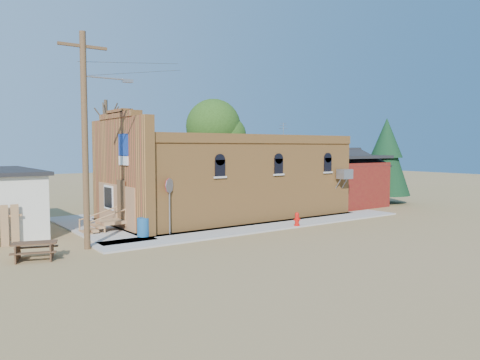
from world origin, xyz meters
TOP-DOWN VIEW (x-y plane):
  - ground at (0.00, 0.00)m, footprint 120.00×120.00m
  - sidewalk_south at (1.50, 0.90)m, footprint 19.00×2.20m
  - sidewalk_west at (-6.30, 6.00)m, footprint 2.60×10.00m
  - brick_bar at (1.64, 5.49)m, footprint 16.40×7.97m
  - red_shed at (11.50, 5.50)m, footprint 5.40×6.40m
  - utility_pole at (-8.14, 1.20)m, footprint 3.12×0.26m
  - tree_bare_near at (-3.00, 13.00)m, footprint 2.80×2.80m
  - tree_leafy at (6.00, 13.50)m, footprint 4.40×4.40m
  - evergreen_tree at (15.50, 4.00)m, footprint 3.60×3.60m
  - fire_hydrant at (2.63, -0.00)m, footprint 0.41×0.39m
  - stop_sign at (-4.03, 1.80)m, footprint 0.63×0.49m
  - trash_barrel at (-5.30, 2.02)m, footprint 0.62×0.62m
  - picnic_table at (-10.42, 0.50)m, footprint 1.90×1.64m

SIDE VIEW (x-z plane):
  - ground at x=0.00m, z-range 0.00..0.00m
  - sidewalk_south at x=1.50m, z-range 0.00..0.08m
  - sidewalk_west at x=-6.30m, z-range 0.00..0.08m
  - picnic_table at x=-10.42m, z-range 0.10..0.77m
  - fire_hydrant at x=2.63m, z-range 0.08..0.80m
  - trash_barrel at x=-5.30m, z-range 0.08..0.96m
  - stop_sign at x=-4.03m, z-range 0.81..3.53m
  - red_shed at x=11.50m, z-range 0.12..4.42m
  - brick_bar at x=1.64m, z-range -0.81..5.49m
  - evergreen_tree at x=15.50m, z-range 0.46..6.96m
  - utility_pole at x=-8.14m, z-range 0.27..9.27m
  - tree_leafy at x=6.00m, z-range 1.86..10.01m
  - tree_bare_near at x=-3.00m, z-range 2.14..9.79m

